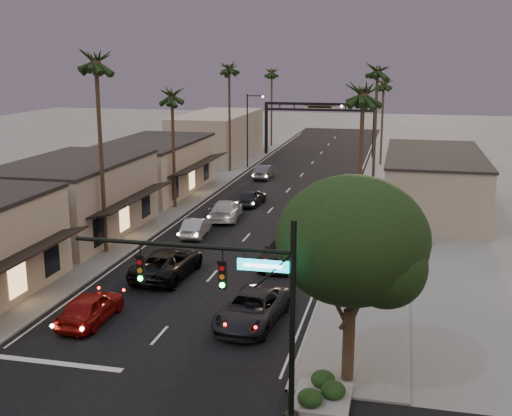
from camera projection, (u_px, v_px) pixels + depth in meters
The scene contains 31 objects.
ground at pixel (277, 203), 59.96m from camera, with size 200.00×200.00×0.00m, color slate.
road at pixel (286, 192), 64.70m from camera, with size 14.00×120.00×0.02m, color black.
sidewalk_left at pixel (216, 176), 73.39m from camera, with size 5.00×92.00×0.12m, color slate.
sidewalk_right at pixel (384, 183), 69.27m from camera, with size 5.00×92.00×0.12m, color slate.
storefront_mid at pixel (75, 199), 48.87m from camera, with size 8.00×14.00×5.50m, color #A49883.
storefront_far at pixel (153, 168), 64.11m from camera, with size 8.00×16.00×5.00m, color #B9A98D.
storefront_dist at pixel (218, 136), 85.81m from camera, with size 8.00×20.00×6.00m, color #A49883.
building_right at pixel (433, 183), 56.34m from camera, with size 8.00×18.00×5.00m, color #A49883.
traffic_signal at pixel (241, 289), 23.41m from camera, with size 8.51×0.22×7.80m.
corner_tree at pixel (354, 246), 25.65m from camera, with size 6.20×6.20×8.80m.
planter at pixel (322, 403), 25.37m from camera, with size 2.20×2.60×0.24m, color gray.
arch at pixel (319, 116), 87.14m from camera, with size 15.20×0.40×7.27m.
streetlight_right at pixel (357, 142), 61.97m from camera, with size 2.13×0.30×9.00m.
streetlight_left at pixel (250, 125), 77.31m from camera, with size 2.13×0.30×9.00m.
palm_lb at pixel (95, 56), 41.67m from camera, with size 3.20×3.20×15.20m.
palm_lc at pixel (172, 91), 55.62m from camera, with size 3.20×3.20×12.20m.
palm_ld at pixel (229, 65), 73.20m from camera, with size 3.20×3.20×14.20m.
palm_ra at pixel (363, 88), 40.28m from camera, with size 3.20×3.20×13.20m.
palm_rb at pixel (378, 67), 59.03m from camera, with size 3.20×3.20×14.20m.
palm_rc at pixel (384, 81), 78.45m from camera, with size 3.20×3.20×12.20m.
palm_far at pixel (272, 70), 95.17m from camera, with size 3.20×3.20×13.20m.
oncoming_red at pixel (91, 307), 32.93m from camera, with size 1.91×4.76×1.62m, color maroon.
oncoming_pickup at pixel (168, 263), 39.79m from camera, with size 2.89×6.28×1.74m, color black.
oncoming_silver at pixel (196, 227), 48.87m from camera, with size 1.49×4.28×1.41m, color #96969B.
oncoming_white at pixel (226, 210), 53.88m from camera, with size 2.27×5.57×1.62m, color #B4B4B4.
oncoming_dgrey at pixel (251, 197), 58.92m from camera, with size 1.86×4.62×1.57m, color black.
oncoming_grey_far at pixel (264, 172), 71.86m from camera, with size 1.63×4.67×1.54m, color #48484D.
curbside_near at pixel (252, 309), 32.72m from camera, with size 2.71×5.88×1.63m, color black.
curbside_black at pixel (285, 251), 42.23m from camera, with size 2.40×5.92×1.72m, color black.
curbside_grey at pixel (321, 228), 47.92m from camera, with size 1.96×4.87×1.66m, color #55555A.
curbside_far at pixel (351, 182), 66.14m from camera, with size 1.53×4.39×1.45m, color black.
Camera 1 is at (11.15, -17.41, 13.37)m, focal length 45.00 mm.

